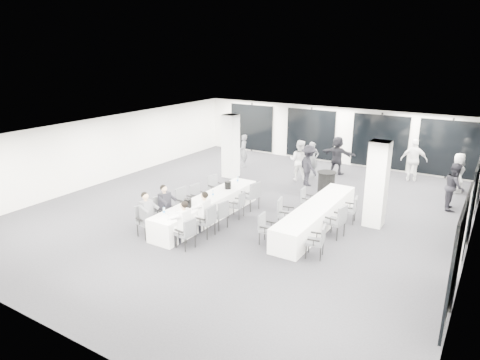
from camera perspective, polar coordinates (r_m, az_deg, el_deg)
The scene contains 43 objects.
room at distance 15.48m, azimuth 6.00°, elevation 1.47°, with size 14.04×16.04×2.84m.
column_left at distance 19.00m, azimuth -1.26°, elevation 4.55°, with size 0.60×0.60×2.80m, color white.
column_right at distance 14.32m, azimuth 17.80°, elevation -0.53°, with size 0.60×0.60×2.80m, color white.
banquet_table_main at distance 14.50m, azimuth -4.32°, elevation -3.79°, with size 0.90×5.00×0.75m, color white.
banquet_table_side at distance 14.00m, azimuth 10.12°, elevation -4.81°, with size 0.90×5.00×0.75m, color white.
cocktail_table at distance 16.82m, azimuth 11.41°, elevation -0.59°, with size 0.74×0.74×1.02m.
chair_main_left_near at distance 13.45m, azimuth -12.58°, elevation -5.06°, with size 0.58×0.62×0.98m.
chair_main_left_second at distance 14.00m, azimuth -10.23°, elevation -3.89°, with size 0.61×0.64×1.02m.
chair_main_left_mid at distance 14.75m, azimuth -7.50°, elevation -2.71°, with size 0.54×0.59×1.00m.
chair_main_left_fourth at distance 15.32m, azimuth -5.69°, elevation -2.06°, with size 0.54×0.58×0.92m.
chair_main_left_far at distance 16.14m, azimuth -3.36°, elevation -0.87°, with size 0.59×0.62×0.98m.
chair_main_right_near at distance 12.41m, azimuth -7.07°, elevation -6.85°, with size 0.53×0.57×0.93m.
chair_main_right_second at distance 13.10m, azimuth -4.35°, elevation -5.21°, with size 0.52×0.58×1.01m.
chair_main_right_mid at distance 13.65m, azimuth -2.63°, elevation -4.41°, with size 0.55×0.58×0.93m.
chair_main_right_fourth at distance 14.50m, azimuth -0.21°, elevation -3.13°, with size 0.51×0.55×0.91m.
chair_main_right_far at distance 15.21m, azimuth 1.63°, elevation -1.87°, with size 0.63×0.66×1.04m.
chair_side_left_near at distance 12.68m, azimuth 3.44°, elevation -6.25°, with size 0.49×0.54×0.90m.
chair_side_left_mid at distance 13.68m, azimuth 5.89°, elevation -4.26°, with size 0.61×0.64×1.01m.
chair_side_left_far at distance 15.21m, azimuth 8.83°, elevation -2.46°, with size 0.47×0.51×0.87m.
chair_side_right_near at distance 12.01m, azimuth 10.37°, elevation -7.81°, with size 0.56×0.59×0.94m.
chair_side_right_mid at distance 13.31m, azimuth 12.89°, elevation -5.14°, with size 0.61×0.65×1.04m.
chair_side_right_far at distance 14.56m, azimuth 14.61°, elevation -3.64°, with size 0.52×0.56×0.91m.
seated_guest_a at distance 13.23m, azimuth -12.18°, elevation -4.21°, with size 0.50×0.38×1.44m.
seated_guest_b at distance 13.80m, azimuth -9.79°, elevation -3.17°, with size 0.50×0.38×1.44m.
seated_guest_c at distance 12.40m, azimuth -7.67°, elevation -5.45°, with size 0.50×0.38×1.44m.
seated_guest_d at distance 13.10m, azimuth -4.99°, elevation -4.09°, with size 0.50×0.38×1.44m.
standing_guest_a at distance 19.30m, azimuth 9.64°, elevation 2.98°, with size 0.66×0.53×1.80m, color #585A60.
standing_guest_b at distance 18.71m, azimuth 7.92°, elevation 2.96°, with size 0.98×0.59×2.02m, color white.
standing_guest_c at distance 18.04m, azimuth 9.13°, elevation 2.27°, with size 1.27×0.64×1.96m, color black.
standing_guest_d at distance 19.94m, azimuth 22.21°, elevation 2.82°, with size 1.23×0.69×2.09m, color white.
standing_guest_e at distance 19.10m, azimuth 27.08°, elevation 1.16°, with size 0.87×0.53×1.81m, color white.
standing_guest_f at distance 20.00m, azimuth 12.86°, elevation 3.57°, with size 1.83×0.70×1.99m, color black.
standing_guest_g at distance 20.79m, azimuth 0.47°, elevation 4.21°, with size 0.65×0.52×1.78m, color #585A60.
standing_guest_h at distance 16.92m, azimuth 26.72°, elevation -0.42°, with size 0.94×0.57×1.94m, color black.
ice_bucket_near at distance 13.57m, azimuth -6.96°, elevation -3.07°, with size 0.24×0.24×0.27m, color black.
ice_bucket_far at distance 15.23m, azimuth -1.63°, elevation -0.68°, with size 0.24×0.24×0.27m, color black.
water_bottle_a at distance 13.12m, azimuth -10.10°, elevation -4.08°, with size 0.07×0.07×0.21m, color silver.
water_bottle_b at distance 14.47m, azimuth -3.63°, elevation -1.81°, with size 0.07×0.07×0.21m, color silver.
water_bottle_c at distance 15.95m, azimuth -0.32°, elevation 0.05°, with size 0.07×0.07×0.21m, color silver.
plate_a at distance 13.29m, azimuth -8.14°, elevation -4.14°, with size 0.22×0.22×0.03m.
plate_b at distance 13.06m, azimuth -8.08°, elevation -4.51°, with size 0.22×0.22×0.03m.
plate_c at distance 14.04m, azimuth -4.80°, elevation -2.83°, with size 0.22×0.22×0.03m.
wine_glass at distance 12.65m, azimuth -9.54°, elevation -4.57°, with size 0.08×0.08×0.22m.
Camera 1 is at (7.32, -12.34, 5.55)m, focal length 32.00 mm.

